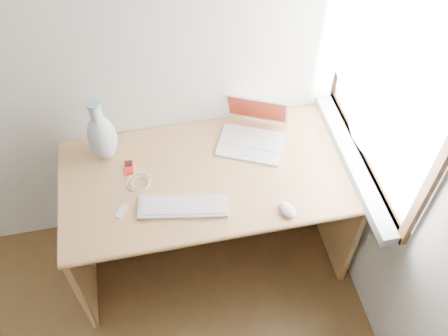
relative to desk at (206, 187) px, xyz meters
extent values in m
cube|color=white|center=(0.78, -0.17, 0.78)|extent=(0.01, 0.90, 1.00)
cube|color=#98989A|center=(0.72, -0.17, 0.25)|extent=(0.10, 0.96, 0.06)
cube|color=silver|center=(0.70, -0.17, 0.81)|extent=(0.02, 0.84, 0.92)
cube|color=tan|center=(0.00, -0.09, 0.21)|extent=(1.45, 0.73, 0.03)
cube|color=tan|center=(-0.71, -0.09, -0.18)|extent=(0.03, 0.69, 0.74)
cube|color=tan|center=(0.71, -0.09, -0.18)|extent=(0.03, 0.69, 0.74)
cube|color=tan|center=(0.00, 0.26, -0.06)|extent=(1.39, 0.03, 0.50)
cube|color=white|center=(0.25, 0.05, 0.23)|extent=(0.39, 0.34, 0.02)
cube|color=white|center=(0.25, 0.05, 0.24)|extent=(0.32, 0.24, 0.00)
cube|color=white|center=(0.25, 0.16, 0.34)|extent=(0.33, 0.21, 0.21)
cube|color=maroon|center=(0.25, 0.16, 0.34)|extent=(0.30, 0.19, 0.18)
cube|color=silver|center=(-0.15, -0.27, 0.23)|extent=(0.43, 0.20, 0.02)
cube|color=white|center=(-0.15, -0.27, 0.24)|extent=(0.40, 0.16, 0.00)
ellipsoid|color=white|center=(0.32, -0.39, 0.24)|extent=(0.09, 0.12, 0.04)
cube|color=#BA0C0E|center=(-0.38, 0.03, 0.23)|extent=(0.04, 0.09, 0.01)
cube|color=black|center=(-0.38, 0.03, 0.23)|extent=(0.03, 0.03, 0.00)
torus|color=silver|center=(-0.34, -0.08, 0.23)|extent=(0.16, 0.16, 0.01)
cube|color=silver|center=(-0.43, -0.23, 0.23)|extent=(0.07, 0.08, 0.01)
ellipsoid|color=silver|center=(-0.48, 0.13, 0.36)|extent=(0.14, 0.14, 0.27)
cylinder|color=silver|center=(-0.48, 0.13, 0.52)|extent=(0.06, 0.06, 0.11)
cylinder|color=#7CB6C7|center=(-0.48, 0.13, 0.58)|extent=(0.07, 0.07, 0.01)
camera|label=1|loc=(-0.23, -1.60, 2.14)|focal=40.00mm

